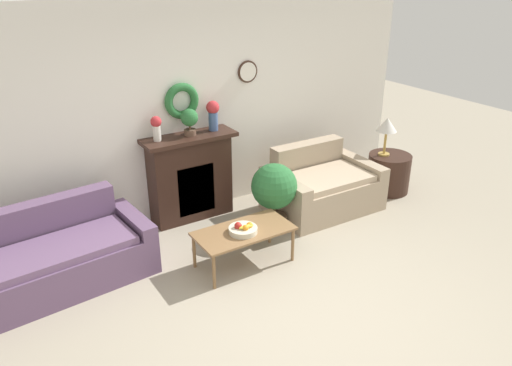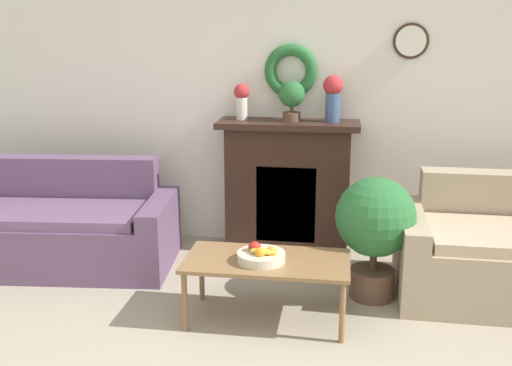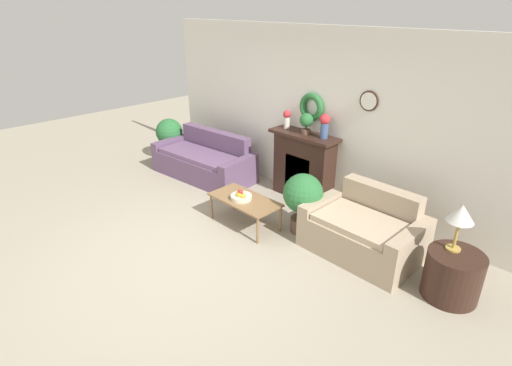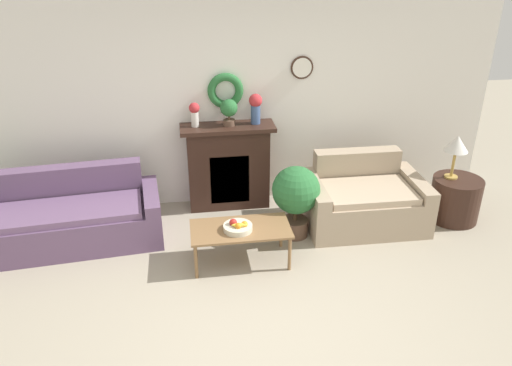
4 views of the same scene
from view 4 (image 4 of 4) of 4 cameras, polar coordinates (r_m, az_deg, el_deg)
ground_plane at (r=4.65m, az=1.14°, el=-16.60°), size 16.00×16.00×0.00m
wall_back at (r=6.30m, az=-2.80°, el=9.37°), size 6.80×0.16×2.70m
fireplace at (r=6.37m, az=-3.18°, el=1.97°), size 1.16×0.41×1.11m
couch_left at (r=6.08m, az=-20.17°, el=-3.79°), size 2.02×1.04×0.81m
loveseat_right at (r=6.21m, az=12.14°, el=-1.92°), size 1.43×0.98×0.82m
coffee_table at (r=5.29m, az=-1.78°, el=-5.52°), size 1.05×0.53×0.42m
fruit_bowl at (r=5.22m, az=-2.09°, el=-5.04°), size 0.31×0.31×0.12m
side_table_by_loveseat at (r=6.63m, az=21.79°, el=-1.72°), size 0.60×0.60×0.55m
table_lamp at (r=6.37m, az=21.97°, el=4.03°), size 0.28×0.28×0.54m
vase_on_mantel_left at (r=6.10m, az=-7.04°, el=7.98°), size 0.13×0.13×0.30m
vase_on_mantel_right at (r=6.14m, az=-0.05°, el=8.75°), size 0.16×0.16×0.37m
potted_plant_on_mantel at (r=6.09m, az=-3.11°, el=8.34°), size 0.21×0.21×0.33m
potted_plant_floor_by_loveseat at (r=5.71m, az=4.58°, el=-1.28°), size 0.55×0.55×0.87m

